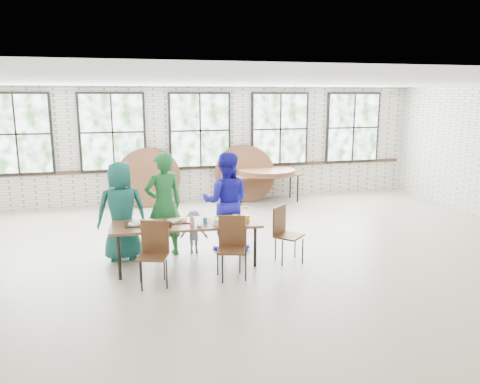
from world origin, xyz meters
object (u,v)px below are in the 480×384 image
at_px(dining_table, 186,226).
at_px(chair_near_right, 232,242).
at_px(storage_table, 267,176).
at_px(chair_near_left, 154,247).

bearing_deg(dining_table, chair_near_right, -40.16).
relative_size(dining_table, storage_table, 1.32).
bearing_deg(chair_near_right, chair_near_left, -163.37).
xyz_separation_m(chair_near_left, storage_table, (3.34, 4.82, 0.13)).
bearing_deg(storage_table, chair_near_right, -119.00).
xyz_separation_m(dining_table, chair_near_right, (0.62, -0.59, -0.13)).
height_order(chair_near_left, chair_near_right, same).
bearing_deg(chair_near_left, storage_table, 73.50).
distance_m(chair_near_left, chair_near_right, 1.19).
bearing_deg(chair_near_left, chair_near_right, 17.26).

